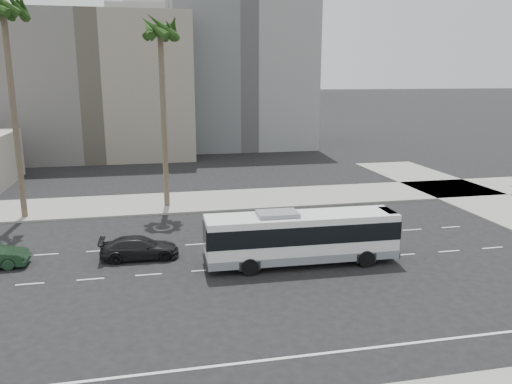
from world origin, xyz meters
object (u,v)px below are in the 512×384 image
object	(u,v)px
palm_near	(160,34)
palm_mid	(3,12)
city_bus	(301,236)
car_a	(139,248)

from	to	relation	value
palm_near	palm_mid	size ratio (longest dim) A/B	0.91
city_bus	car_a	distance (m)	9.48
city_bus	car_a	world-z (taller)	city_bus
car_a	palm_mid	world-z (taller)	palm_mid
city_bus	car_a	xyz separation A→B (m)	(-9.02, 2.76, -0.99)
car_a	palm_mid	size ratio (longest dim) A/B	0.28
car_a	palm_mid	distance (m)	19.54
car_a	palm_near	distance (m)	17.49
palm_near	city_bus	bearing A→B (deg)	-64.20
palm_mid	city_bus	bearing A→B (deg)	-37.10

